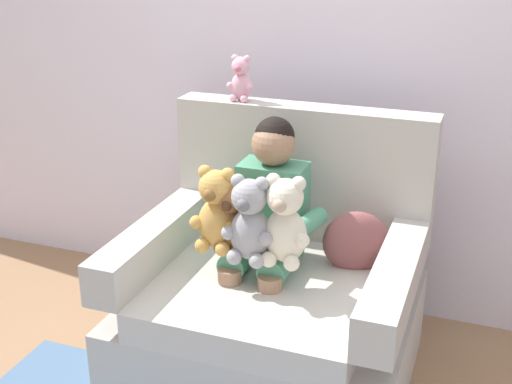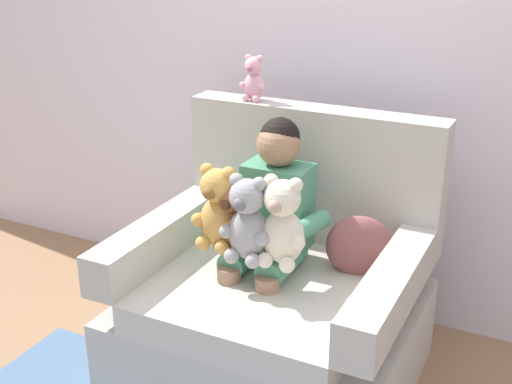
# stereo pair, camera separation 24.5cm
# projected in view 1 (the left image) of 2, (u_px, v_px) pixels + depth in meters

# --- Properties ---
(ground_plane) EXTENTS (8.00, 8.00, 0.00)m
(ground_plane) POSITION_uv_depth(u_px,v_px,m) (271.00, 376.00, 2.78)
(ground_plane) COLOR #936D4C
(back_wall) EXTENTS (6.00, 0.10, 2.60)m
(back_wall) POSITION_uv_depth(u_px,v_px,m) (329.00, 31.00, 2.96)
(back_wall) COLOR silver
(back_wall) RESTS_ON ground
(armchair) EXTENTS (1.09, 0.94, 1.05)m
(armchair) POSITION_uv_depth(u_px,v_px,m) (275.00, 302.00, 2.71)
(armchair) COLOR #BCB7AD
(armchair) RESTS_ON ground
(seated_child) EXTENTS (0.45, 0.39, 0.82)m
(seated_child) POSITION_uv_depth(u_px,v_px,m) (267.00, 214.00, 2.61)
(seated_child) COLOR #4C9370
(seated_child) RESTS_ON armchair
(plush_cream) EXTENTS (0.20, 0.16, 0.34)m
(plush_cream) POSITION_uv_depth(u_px,v_px,m) (285.00, 223.00, 2.40)
(plush_cream) COLOR silver
(plush_cream) RESTS_ON armchair
(plush_honey) EXTENTS (0.20, 0.16, 0.33)m
(plush_honey) POSITION_uv_depth(u_px,v_px,m) (217.00, 211.00, 2.51)
(plush_honey) COLOR gold
(plush_honey) RESTS_ON armchair
(plush_brown) EXTENTS (0.16, 0.13, 0.28)m
(plush_brown) POSITION_uv_depth(u_px,v_px,m) (232.00, 219.00, 2.50)
(plush_brown) COLOR brown
(plush_brown) RESTS_ON armchair
(plush_grey) EXTENTS (0.20, 0.16, 0.33)m
(plush_grey) POSITION_uv_depth(u_px,v_px,m) (250.00, 222.00, 2.42)
(plush_grey) COLOR #9E9EA3
(plush_grey) RESTS_ON armchair
(plush_pink_on_backrest) EXTENTS (0.11, 0.09, 0.19)m
(plush_pink_on_backrest) POSITION_uv_depth(u_px,v_px,m) (241.00, 80.00, 2.80)
(plush_pink_on_backrest) COLOR #EAA8BC
(plush_pink_on_backrest) RESTS_ON armchair
(throw_pillow) EXTENTS (0.28, 0.19, 0.26)m
(throw_pillow) POSITION_uv_depth(u_px,v_px,m) (356.00, 243.00, 2.63)
(throw_pillow) COLOR #8C4C4C
(throw_pillow) RESTS_ON armchair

